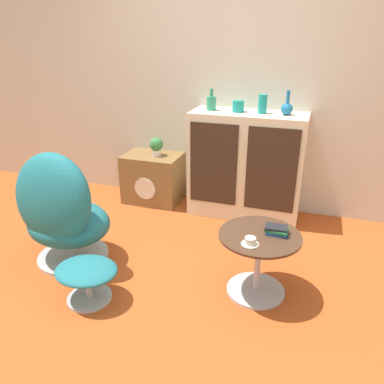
% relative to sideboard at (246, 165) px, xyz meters
% --- Properties ---
extents(ground_plane, '(12.00, 12.00, 0.00)m').
position_rel_sideboard_xyz_m(ground_plane, '(-0.28, -1.40, -0.53)').
color(ground_plane, '#B74C1E').
extents(wall_back, '(6.40, 0.06, 2.60)m').
position_rel_sideboard_xyz_m(wall_back, '(-0.28, 0.25, 0.77)').
color(wall_back, beige).
rests_on(wall_back, ground_plane).
extents(sideboard, '(1.12, 0.45, 1.07)m').
position_rel_sideboard_xyz_m(sideboard, '(0.00, 0.00, 0.00)').
color(sideboard, beige).
rests_on(sideboard, ground_plane).
extents(tv_console, '(0.62, 0.44, 0.54)m').
position_rel_sideboard_xyz_m(tv_console, '(-1.03, 0.00, -0.26)').
color(tv_console, brown).
rests_on(tv_console, ground_plane).
extents(egg_chair, '(0.77, 0.72, 0.98)m').
position_rel_sideboard_xyz_m(egg_chair, '(-1.22, -1.36, -0.08)').
color(egg_chair, '#B7B7BC').
rests_on(egg_chair, ground_plane).
extents(ottoman, '(0.45, 0.38, 0.29)m').
position_rel_sideboard_xyz_m(ottoman, '(-0.78, -1.73, -0.32)').
color(ottoman, '#B7B7BC').
rests_on(ottoman, ground_plane).
extents(coffee_table, '(0.58, 0.58, 0.48)m').
position_rel_sideboard_xyz_m(coffee_table, '(0.35, -1.26, -0.24)').
color(coffee_table, '#B7B7BC').
rests_on(coffee_table, ground_plane).
extents(vase_leftmost, '(0.09, 0.09, 0.21)m').
position_rel_sideboard_xyz_m(vase_leftmost, '(-0.37, 0.00, 0.60)').
color(vase_leftmost, '#2D8E6B').
rests_on(vase_leftmost, sideboard).
extents(vase_inner_left, '(0.11, 0.11, 0.11)m').
position_rel_sideboard_xyz_m(vase_inner_left, '(-0.11, 0.00, 0.59)').
color(vase_inner_left, teal).
rests_on(vase_inner_left, sideboard).
extents(vase_inner_right, '(0.08, 0.08, 0.18)m').
position_rel_sideboard_xyz_m(vase_inner_right, '(0.12, 0.00, 0.62)').
color(vase_inner_right, teal).
rests_on(vase_inner_right, sideboard).
extents(vase_rightmost, '(0.11, 0.11, 0.22)m').
position_rel_sideboard_xyz_m(vase_rightmost, '(0.35, 0.00, 0.60)').
color(vase_rightmost, '#196699').
rests_on(vase_rightmost, sideboard).
extents(potted_plant, '(0.14, 0.14, 0.20)m').
position_rel_sideboard_xyz_m(potted_plant, '(-0.98, 0.01, 0.12)').
color(potted_plant, silver).
rests_on(potted_plant, tv_console).
extents(teacup, '(0.12, 0.12, 0.05)m').
position_rel_sideboard_xyz_m(teacup, '(0.31, -1.41, -0.03)').
color(teacup, silver).
rests_on(teacup, coffee_table).
extents(book_stack, '(0.16, 0.12, 0.06)m').
position_rel_sideboard_xyz_m(book_stack, '(0.45, -1.21, -0.02)').
color(book_stack, '#1E478C').
rests_on(book_stack, coffee_table).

